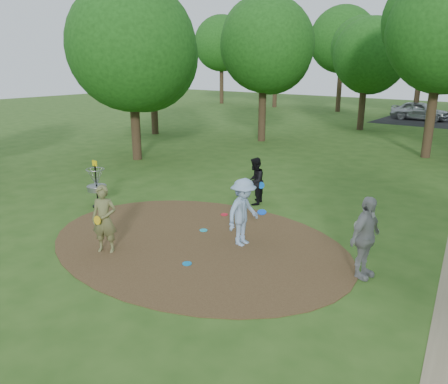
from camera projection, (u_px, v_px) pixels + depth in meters
The scene contains 12 objects.
ground at pixel (196, 243), 11.41m from camera, with size 100.00×100.00×0.00m, color #2D5119.
dirt_clearing at pixel (196, 242), 11.41m from camera, with size 8.40×8.40×0.02m, color #47301C.
player_observer_with_disc at pixel (104, 219), 10.64m from camera, with size 0.74×0.67×1.71m.
player_throwing_with_disc at pixel (243, 212), 11.04m from camera, with size 1.08×1.16×1.76m.
player_walking_with_disc at pixel (255, 181), 14.31m from camera, with size 0.81×0.91×1.57m.
player_waiting_with_disc at pixel (365, 238), 9.36m from camera, with size 0.62×1.14×1.84m.
disc_ground_cyan at pixel (204, 230), 12.18m from camera, with size 0.22×0.22×0.02m, color #19AFCE.
disc_ground_blue at pixel (187, 264), 10.16m from camera, with size 0.22×0.22×0.02m, color #0B80CA.
disc_ground_red at pixel (224, 215), 13.43m from camera, with size 0.22×0.22×0.02m, color red.
car_left at pixel (420, 111), 35.31m from camera, with size 1.76×4.38×1.49m, color #9DA0A4.
disc_golf_basket at pixel (96, 181), 14.02m from camera, with size 0.63×0.63×1.54m.
tree_ring at pixel (393, 45), 15.25m from camera, with size 36.83×45.49×8.62m.
Camera 1 is at (7.01, -7.93, 4.54)m, focal length 35.00 mm.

